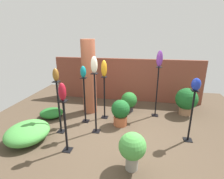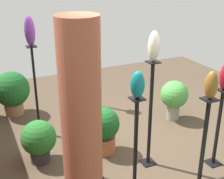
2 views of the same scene
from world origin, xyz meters
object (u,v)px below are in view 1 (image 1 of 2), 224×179
(potted_plant_walkway_edge, at_px, (120,112))
(pedestal_teal, at_px, (85,102))
(art_vase_ruby, at_px, (62,92))
(art_vase_teal, at_px, (83,72))
(pedestal_bronze, at_px, (59,109))
(art_vase_amber, at_px, (104,69))
(brick_pillar, at_px, (89,77))
(pedestal_amber, at_px, (104,99))
(art_vase_bronze, at_px, (56,75))
(art_vase_cobalt, at_px, (196,84))
(potted_plant_near_pillar, at_px, (186,100))
(pedestal_cobalt, at_px, (191,118))
(potted_plant_back_center, at_px, (129,101))
(pedestal_violet, at_px, (157,94))
(art_vase_ivory, at_px, (94,65))
(pedestal_ivory, at_px, (95,106))
(art_vase_violet, at_px, (160,59))
(potted_plant_front_right, at_px, (132,148))
(pedestal_ruby, at_px, (66,129))

(potted_plant_walkway_edge, bearing_deg, pedestal_teal, 179.42)
(art_vase_ruby, bearing_deg, art_vase_teal, 91.55)
(pedestal_bronze, relative_size, pedestal_teal, 1.04)
(potted_plant_walkway_edge, bearing_deg, art_vase_amber, 146.08)
(brick_pillar, xyz_separation_m, pedestal_amber, (0.58, -0.37, -0.57))
(brick_pillar, distance_m, art_vase_bronze, 1.49)
(art_vase_cobalt, distance_m, potted_plant_walkway_edge, 2.07)
(pedestal_amber, distance_m, potted_plant_near_pillar, 2.61)
(pedestal_teal, distance_m, pedestal_cobalt, 2.83)
(brick_pillar, bearing_deg, potted_plant_back_center, 10.66)
(pedestal_amber, bearing_deg, pedestal_violet, 15.24)
(pedestal_violet, relative_size, art_vase_ivory, 3.85)
(pedestal_bronze, height_order, pedestal_violet, pedestal_violet)
(art_vase_amber, height_order, art_vase_ivory, art_vase_ivory)
(art_vase_cobalt, bearing_deg, pedestal_ivory, -179.37)
(pedestal_amber, relative_size, pedestal_violet, 0.83)
(pedestal_cobalt, height_order, art_vase_bronze, art_vase_bronze)
(art_vase_violet, xyz_separation_m, potted_plant_walkway_edge, (-1.01, -0.79, -1.40))
(pedestal_ivory, distance_m, art_vase_teal, 1.02)
(art_vase_violet, relative_size, art_vase_ivory, 1.16)
(art_vase_bronze, bearing_deg, potted_plant_front_right, -27.19)
(pedestal_ruby, xyz_separation_m, potted_plant_front_right, (1.46, -0.30, -0.08))
(pedestal_ivory, relative_size, art_vase_amber, 3.31)
(art_vase_ruby, xyz_separation_m, art_vase_ivory, (0.42, 0.88, 0.41))
(pedestal_ivory, bearing_deg, art_vase_teal, 133.17)
(potted_plant_back_center, bearing_deg, pedestal_cobalt, -41.96)
(pedestal_teal, height_order, pedestal_cobalt, pedestal_teal)
(pedestal_amber, relative_size, art_vase_amber, 2.71)
(pedestal_bronze, distance_m, art_vase_cobalt, 3.35)
(pedestal_amber, xyz_separation_m, art_vase_ivory, (-0.04, -0.85, 1.20))
(art_vase_teal, distance_m, potted_plant_walkway_edge, 1.52)
(pedestal_ruby, distance_m, potted_plant_near_pillar, 3.85)
(art_vase_violet, bearing_deg, brick_pillar, -178.42)
(art_vase_bronze, bearing_deg, pedestal_violet, 29.88)
(art_vase_ivory, relative_size, potted_plant_walkway_edge, 0.54)
(art_vase_teal, height_order, art_vase_cobalt, art_vase_teal)
(art_vase_ruby, relative_size, art_vase_teal, 1.15)
(art_vase_ivory, xyz_separation_m, potted_plant_back_center, (0.74, 1.45, -1.43))
(pedestal_bronze, bearing_deg, potted_plant_walkway_edge, 23.56)
(art_vase_cobalt, relative_size, potted_plant_front_right, 0.37)
(potted_plant_walkway_edge, bearing_deg, potted_plant_front_right, -74.78)
(pedestal_violet, distance_m, potted_plant_walkway_edge, 1.32)
(brick_pillar, distance_m, potted_plant_near_pillar, 3.19)
(pedestal_teal, height_order, potted_plant_walkway_edge, pedestal_teal)
(pedestal_teal, bearing_deg, art_vase_cobalt, -9.50)
(pedestal_teal, bearing_deg, pedestal_ivory, -46.83)
(pedestal_cobalt, xyz_separation_m, art_vase_ruby, (-2.75, -0.91, 0.79))
(brick_pillar, xyz_separation_m, art_vase_violet, (2.14, 0.06, 0.63))
(art_vase_amber, bearing_deg, pedestal_amber, -90.00)
(art_vase_violet, bearing_deg, pedestal_ruby, -133.18)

